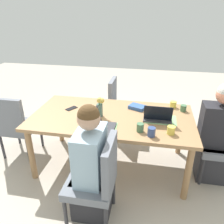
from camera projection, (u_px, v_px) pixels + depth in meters
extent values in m
plane|color=#B2A899|center=(112.00, 164.00, 3.01)|extent=(10.00, 10.00, 0.00)
cube|color=#9E754C|center=(112.00, 117.00, 2.71)|extent=(1.93, 1.02, 0.04)
cylinder|color=#9E754C|center=(181.00, 132.00, 3.10)|extent=(0.07, 0.07, 0.68)
cylinder|color=#9E754C|center=(60.00, 121.00, 3.39)|extent=(0.07, 0.07, 0.68)
cylinder|color=#9E754C|center=(188.00, 173.00, 2.34)|extent=(0.07, 0.07, 0.68)
cylinder|color=#9E754C|center=(31.00, 154.00, 2.63)|extent=(0.07, 0.07, 0.68)
cube|color=slate|center=(90.00, 184.00, 2.10)|extent=(0.44, 0.44, 0.08)
cube|color=slate|center=(110.00, 164.00, 1.95)|extent=(0.06, 0.42, 0.45)
cylinder|color=#333338|center=(65.00, 215.00, 2.06)|extent=(0.04, 0.04, 0.37)
cylinder|color=#333338|center=(79.00, 185.00, 2.40)|extent=(0.04, 0.04, 0.37)
cylinder|color=#333338|center=(106.00, 221.00, 2.00)|extent=(0.04, 0.04, 0.37)
cylinder|color=#333338|center=(114.00, 190.00, 2.33)|extent=(0.04, 0.04, 0.37)
cube|color=#2D2D33|center=(92.00, 194.00, 2.23)|extent=(0.36, 0.34, 0.45)
cube|color=#99B7CC|center=(91.00, 155.00, 2.03)|extent=(0.24, 0.40, 0.50)
sphere|color=tan|center=(89.00, 119.00, 1.87)|extent=(0.20, 0.20, 0.20)
sphere|color=#51381E|center=(89.00, 115.00, 1.86)|extent=(0.19, 0.19, 0.19)
cube|color=slate|center=(219.00, 148.00, 2.64)|extent=(0.44, 0.44, 0.08)
cube|color=slate|center=(220.00, 120.00, 2.69)|extent=(0.42, 0.06, 0.45)
cylinder|color=#333338|center=(201.00, 171.00, 2.60)|extent=(0.04, 0.04, 0.37)
cylinder|color=#333338|center=(197.00, 152.00, 2.93)|extent=(0.04, 0.04, 0.37)
cube|color=#2D2D33|center=(211.00, 160.00, 2.73)|extent=(0.34, 0.36, 0.45)
cube|color=#232328|center=(219.00, 126.00, 2.52)|extent=(0.40, 0.24, 0.50)
cube|color=slate|center=(20.00, 127.00, 3.09)|extent=(0.44, 0.44, 0.08)
cube|color=slate|center=(8.00, 116.00, 2.81)|extent=(0.42, 0.06, 0.45)
cylinder|color=#333338|center=(18.00, 133.00, 3.39)|extent=(0.04, 0.04, 0.37)
cylinder|color=#333338|center=(41.00, 135.00, 3.32)|extent=(0.04, 0.04, 0.37)
cylinder|color=#333338|center=(2.00, 147.00, 3.05)|extent=(0.04, 0.04, 0.37)
cylinder|color=#333338|center=(28.00, 150.00, 2.98)|extent=(0.04, 0.04, 0.37)
cube|color=slate|center=(124.00, 110.00, 3.59)|extent=(0.44, 0.44, 0.08)
cube|color=slate|center=(113.00, 93.00, 3.51)|extent=(0.06, 0.42, 0.45)
cylinder|color=#333338|center=(136.00, 118.00, 3.83)|extent=(0.04, 0.04, 0.37)
cylinder|color=#333338|center=(134.00, 129.00, 3.49)|extent=(0.04, 0.04, 0.37)
cylinder|color=#333338|center=(115.00, 116.00, 3.89)|extent=(0.04, 0.04, 0.37)
cylinder|color=#333338|center=(110.00, 127.00, 3.55)|extent=(0.04, 0.04, 0.37)
cylinder|color=#4C6B60|center=(100.00, 110.00, 2.66)|extent=(0.07, 0.07, 0.15)
sphere|color=gold|center=(99.00, 101.00, 2.61)|extent=(0.05, 0.05, 0.05)
cylinder|color=#477A3D|center=(99.00, 102.00, 2.62)|extent=(0.01, 0.01, 0.05)
sphere|color=gold|center=(99.00, 100.00, 2.60)|extent=(0.05, 0.05, 0.05)
cylinder|color=#477A3D|center=(99.00, 102.00, 2.61)|extent=(0.01, 0.01, 0.06)
sphere|color=gold|center=(102.00, 101.00, 2.61)|extent=(0.07, 0.07, 0.07)
cylinder|color=#477A3D|center=(102.00, 102.00, 2.62)|extent=(0.01, 0.01, 0.05)
sphere|color=gold|center=(100.00, 99.00, 2.61)|extent=(0.05, 0.05, 0.05)
cylinder|color=#477A3D|center=(100.00, 102.00, 2.63)|extent=(0.01, 0.01, 0.06)
cube|color=#7FAD70|center=(104.00, 130.00, 2.40)|extent=(0.27, 0.37, 0.00)
cube|color=#7FAD70|center=(161.00, 119.00, 2.61)|extent=(0.36, 0.26, 0.00)
cube|color=#38383D|center=(104.00, 129.00, 2.39)|extent=(0.22, 0.32, 0.02)
cube|color=black|center=(96.00, 120.00, 2.36)|extent=(0.06, 0.31, 0.20)
cube|color=#38383D|center=(157.00, 118.00, 2.61)|extent=(0.32, 0.22, 0.02)
cube|color=black|center=(158.00, 113.00, 2.50)|extent=(0.31, 0.07, 0.19)
cylinder|color=#DBC64C|center=(171.00, 130.00, 2.30)|extent=(0.08, 0.08, 0.09)
cylinder|color=#DBC64C|center=(173.00, 104.00, 2.91)|extent=(0.08, 0.08, 0.08)
cylinder|color=#47704C|center=(183.00, 108.00, 2.80)|extent=(0.07, 0.07, 0.08)
cylinder|color=#33477A|center=(151.00, 132.00, 2.26)|extent=(0.08, 0.08, 0.10)
cylinder|color=#47704C|center=(140.00, 128.00, 2.35)|extent=(0.08, 0.08, 0.09)
cube|color=#335693|center=(137.00, 107.00, 2.88)|extent=(0.24, 0.21, 0.04)
cube|color=black|center=(71.00, 108.00, 2.88)|extent=(0.14, 0.17, 0.01)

